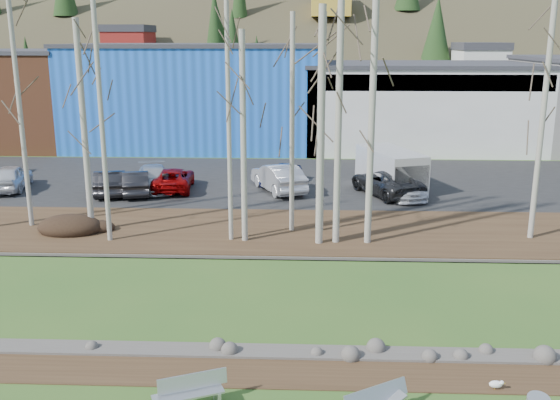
{
  "coord_description": "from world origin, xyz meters",
  "views": [
    {
      "loc": [
        2.9,
        -12.99,
        8.72
      ],
      "look_at": [
        1.91,
        10.92,
        2.5
      ],
      "focal_mm": 40.0,
      "sensor_mm": 36.0,
      "label": 1
    }
  ],
  "objects_px": {
    "car_7": "(400,185)",
    "car_6": "(386,182)",
    "car_9": "(136,182)",
    "car_8": "(113,182)",
    "car_0": "(10,177)",
    "seagull": "(496,384)",
    "van_white": "(392,170)",
    "car_1": "(107,182)",
    "car_4": "(281,174)",
    "bench_intact": "(190,393)",
    "car_2": "(173,179)",
    "car_3": "(154,178)",
    "car_5": "(278,177)"
  },
  "relations": [
    {
      "from": "bench_intact",
      "to": "car_4",
      "type": "xyz_separation_m",
      "value": [
        1.31,
        23.47,
        0.35
      ]
    },
    {
      "from": "bench_intact",
      "to": "car_5",
      "type": "distance_m",
      "value": 21.81
    },
    {
      "from": "car_6",
      "to": "van_white",
      "type": "height_order",
      "value": "van_white"
    },
    {
      "from": "car_7",
      "to": "car_8",
      "type": "relative_size",
      "value": 1.11
    },
    {
      "from": "car_2",
      "to": "car_4",
      "type": "relative_size",
      "value": 1.24
    },
    {
      "from": "bench_intact",
      "to": "car_1",
      "type": "bearing_deg",
      "value": 89.31
    },
    {
      "from": "car_2",
      "to": "car_6",
      "type": "distance_m",
      "value": 12.27
    },
    {
      "from": "bench_intact",
      "to": "car_2",
      "type": "relative_size",
      "value": 0.38
    },
    {
      "from": "car_0",
      "to": "van_white",
      "type": "xyz_separation_m",
      "value": [
        22.23,
        0.95,
        0.4
      ]
    },
    {
      "from": "van_white",
      "to": "bench_intact",
      "type": "bearing_deg",
      "value": -128.05
    },
    {
      "from": "car_1",
      "to": "car_8",
      "type": "relative_size",
      "value": 1.0
    },
    {
      "from": "seagull",
      "to": "car_3",
      "type": "relative_size",
      "value": 0.09
    },
    {
      "from": "car_0",
      "to": "car_2",
      "type": "xyz_separation_m",
      "value": [
        9.5,
        0.36,
        -0.11
      ]
    },
    {
      "from": "car_2",
      "to": "car_5",
      "type": "distance_m",
      "value": 6.13
    },
    {
      "from": "car_4",
      "to": "car_6",
      "type": "xyz_separation_m",
      "value": [
        6.02,
        -2.28,
        0.07
      ]
    },
    {
      "from": "car_4",
      "to": "car_1",
      "type": "bearing_deg",
      "value": -142.61
    },
    {
      "from": "bench_intact",
      "to": "car_7",
      "type": "xyz_separation_m",
      "value": [
        8.03,
        20.78,
        0.36
      ]
    },
    {
      "from": "car_1",
      "to": "car_6",
      "type": "bearing_deg",
      "value": 166.0
    },
    {
      "from": "car_4",
      "to": "car_9",
      "type": "xyz_separation_m",
      "value": [
        -8.17,
        -2.68,
        0.03
      ]
    },
    {
      "from": "car_7",
      "to": "car_6",
      "type": "bearing_deg",
      "value": 136.39
    },
    {
      "from": "car_7",
      "to": "car_9",
      "type": "xyz_separation_m",
      "value": [
        -14.9,
        0.0,
        0.01
      ]
    },
    {
      "from": "car_8",
      "to": "bench_intact",
      "type": "bearing_deg",
      "value": 96.01
    },
    {
      "from": "car_2",
      "to": "van_white",
      "type": "distance_m",
      "value": 12.75
    },
    {
      "from": "seagull",
      "to": "van_white",
      "type": "xyz_separation_m",
      "value": [
        0.12,
        21.27,
        1.13
      ]
    },
    {
      "from": "car_6",
      "to": "car_4",
      "type": "bearing_deg",
      "value": -45.14
    },
    {
      "from": "car_2",
      "to": "car_5",
      "type": "height_order",
      "value": "car_5"
    },
    {
      "from": "car_0",
      "to": "car_3",
      "type": "relative_size",
      "value": 0.94
    },
    {
      "from": "car_1",
      "to": "car_4",
      "type": "height_order",
      "value": "car_1"
    },
    {
      "from": "bench_intact",
      "to": "van_white",
      "type": "relative_size",
      "value": 0.31
    },
    {
      "from": "seagull",
      "to": "car_7",
      "type": "height_order",
      "value": "car_7"
    },
    {
      "from": "car_5",
      "to": "car_7",
      "type": "bearing_deg",
      "value": 147.46
    },
    {
      "from": "car_4",
      "to": "car_5",
      "type": "height_order",
      "value": "car_5"
    },
    {
      "from": "bench_intact",
      "to": "van_white",
      "type": "xyz_separation_m",
      "value": [
        7.8,
        22.41,
        0.86
      ]
    },
    {
      "from": "seagull",
      "to": "van_white",
      "type": "relative_size",
      "value": 0.07
    },
    {
      "from": "car_1",
      "to": "car_3",
      "type": "distance_m",
      "value": 2.64
    },
    {
      "from": "car_1",
      "to": "van_white",
      "type": "xyz_separation_m",
      "value": [
        16.29,
        1.63,
        0.48
      ]
    },
    {
      "from": "seagull",
      "to": "car_2",
      "type": "relative_size",
      "value": 0.09
    },
    {
      "from": "car_2",
      "to": "car_9",
      "type": "relative_size",
      "value": 1.14
    },
    {
      "from": "car_0",
      "to": "car_6",
      "type": "relative_size",
      "value": 0.86
    },
    {
      "from": "seagull",
      "to": "car_9",
      "type": "distance_m",
      "value": 24.45
    },
    {
      "from": "car_9",
      "to": "car_7",
      "type": "bearing_deg",
      "value": 164.51
    },
    {
      "from": "car_5",
      "to": "van_white",
      "type": "relative_size",
      "value": 0.86
    },
    {
      "from": "seagull",
      "to": "car_9",
      "type": "relative_size",
      "value": 0.1
    },
    {
      "from": "car_8",
      "to": "van_white",
      "type": "distance_m",
      "value": 16.07
    },
    {
      "from": "car_0",
      "to": "car_1",
      "type": "bearing_deg",
      "value": 162.64
    },
    {
      "from": "car_7",
      "to": "van_white",
      "type": "bearing_deg",
      "value": 84.76
    },
    {
      "from": "bench_intact",
      "to": "seagull",
      "type": "relative_size",
      "value": 4.47
    },
    {
      "from": "car_9",
      "to": "car_4",
      "type": "bearing_deg",
      "value": -177.3
    },
    {
      "from": "car_1",
      "to": "car_3",
      "type": "xyz_separation_m",
      "value": [
        2.43,
        1.02,
        0.01
      ]
    },
    {
      "from": "seagull",
      "to": "car_3",
      "type": "height_order",
      "value": "car_3"
    }
  ]
}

